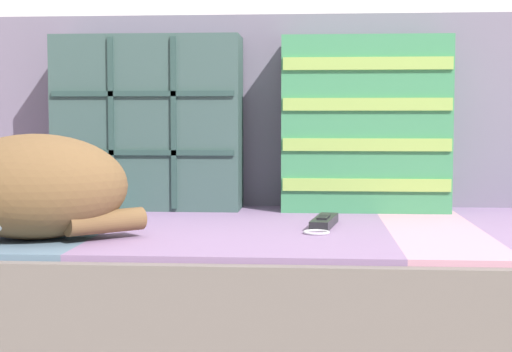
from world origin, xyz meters
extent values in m
cube|color=#3D3838|center=(0.00, 0.11, 0.07)|extent=(1.88, 0.88, 0.14)
cube|color=#6B605B|center=(0.00, 0.11, 0.24)|extent=(1.85, 0.86, 0.19)
cube|color=slate|center=(-0.27, 0.09, 0.34)|extent=(0.18, 0.77, 0.01)
cube|color=gray|center=(-0.09, 0.09, 0.34)|extent=(0.18, 0.77, 0.01)
cube|color=gray|center=(0.09, 0.09, 0.34)|extent=(0.18, 0.77, 0.01)
cube|color=gray|center=(0.27, 0.09, 0.34)|extent=(0.18, 0.77, 0.01)
cube|color=#C6899E|center=(0.44, 0.09, 0.34)|extent=(0.18, 0.77, 0.01)
cube|color=slate|center=(0.00, 0.48, 0.57)|extent=(1.85, 0.14, 0.46)
cube|color=#38514C|center=(-0.17, 0.34, 0.54)|extent=(0.43, 0.13, 0.40)
cube|color=#28423D|center=(-0.17, 0.27, 0.47)|extent=(0.41, 0.01, 0.01)
cube|color=#28423D|center=(-0.24, 0.27, 0.54)|extent=(0.01, 0.01, 0.38)
cube|color=#28423D|center=(-0.17, 0.27, 0.61)|extent=(0.41, 0.01, 0.01)
cube|color=#28423D|center=(-0.10, 0.27, 0.54)|extent=(0.01, 0.01, 0.38)
cube|color=#3D8956|center=(0.33, 0.34, 0.54)|extent=(0.38, 0.13, 0.39)
cube|color=#93B751|center=(0.33, 0.27, 0.40)|extent=(0.37, 0.01, 0.03)
cube|color=#93B751|center=(0.33, 0.27, 0.49)|extent=(0.37, 0.01, 0.03)
cube|color=#93B751|center=(0.33, 0.27, 0.58)|extent=(0.37, 0.01, 0.03)
cube|color=#93B751|center=(0.33, 0.27, 0.67)|extent=(0.37, 0.01, 0.03)
ellipsoid|color=brown|center=(-0.27, -0.14, 0.43)|extent=(0.36, 0.29, 0.18)
cylinder|color=brown|center=(-0.15, -0.14, 0.37)|extent=(0.13, 0.13, 0.04)
cube|color=black|center=(0.23, 0.06, 0.35)|extent=(0.06, 0.16, 0.02)
cube|color=black|center=(0.23, 0.05, 0.36)|extent=(0.03, 0.06, 0.00)
cube|color=black|center=(0.25, 0.13, 0.35)|extent=(0.03, 0.01, 0.02)
torus|color=silver|center=(0.22, -0.04, 0.34)|extent=(0.06, 0.06, 0.01)
camera|label=1|loc=(0.21, -1.46, 0.55)|focal=55.00mm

